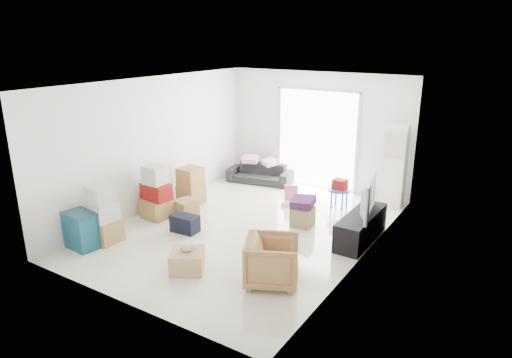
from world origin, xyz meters
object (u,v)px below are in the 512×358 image
at_px(ac_tower, 395,166).
at_px(ottoman, 303,217).
at_px(television, 362,210).
at_px(storage_bins, 82,230).
at_px(sofa, 260,170).
at_px(kids_table, 340,188).
at_px(armchair, 272,259).
at_px(wood_crate, 187,261).
at_px(tv_console, 361,227).

distance_m(ac_tower, ottoman, 2.39).
distance_m(television, storage_bins, 4.82).
height_order(ac_tower, storage_bins, ac_tower).
height_order(sofa, kids_table, kids_table).
xyz_separation_m(ac_tower, armchair, (-0.53, -4.13, -0.49)).
xyz_separation_m(ac_tower, television, (0.05, -2.03, -0.30)).
relative_size(television, armchair, 1.51).
xyz_separation_m(armchair, ottoman, (-0.57, 2.12, -0.20)).
bearing_deg(television, ottoman, 76.46).
relative_size(television, storage_bins, 1.82).
xyz_separation_m(television, wood_crate, (-1.87, -2.48, -0.41)).
xyz_separation_m(television, sofa, (-3.27, 1.88, -0.27)).
distance_m(armchair, kids_table, 3.41).
relative_size(sofa, storage_bins, 2.45).
bearing_deg(ac_tower, kids_table, -140.60).
xyz_separation_m(tv_console, ottoman, (-1.16, 0.02, -0.06)).
relative_size(storage_bins, ottoman, 1.71).
bearing_deg(television, armchair, 152.12).
relative_size(armchair, kids_table, 1.25).
xyz_separation_m(ac_tower, sofa, (-3.22, -0.15, -0.57)).
bearing_deg(kids_table, storage_bins, -125.69).
distance_m(tv_console, television, 0.33).
xyz_separation_m(ac_tower, storage_bins, (-3.85, -4.85, -0.55)).
bearing_deg(kids_table, ac_tower, 39.40).
height_order(sofa, storage_bins, storage_bins).
distance_m(sofa, storage_bins, 4.74).
height_order(ottoman, kids_table, kids_table).
distance_m(kids_table, wood_crate, 3.90).
distance_m(tv_console, storage_bins, 4.81).
bearing_deg(wood_crate, tv_console, 52.98).
distance_m(tv_console, ottoman, 1.16).
distance_m(sofa, wood_crate, 4.58).
bearing_deg(wood_crate, ottoman, 74.07).
relative_size(television, wood_crate, 2.35).
bearing_deg(tv_console, television, 0.00).
relative_size(tv_console, kids_table, 2.43).
distance_m(television, armchair, 2.19).
relative_size(tv_console, armchair, 1.94).
bearing_deg(tv_console, wood_crate, -127.02).
bearing_deg(armchair, kids_table, -20.33).
distance_m(sofa, kids_table, 2.40).
distance_m(tv_console, armchair, 2.18).
bearing_deg(armchair, sofa, 7.63).
height_order(storage_bins, ottoman, storage_bins).
xyz_separation_m(tv_console, television, (0.00, 0.00, 0.33)).
bearing_deg(tv_console, armchair, -105.54).
xyz_separation_m(ac_tower, wood_crate, (-1.82, -4.51, -0.71)).
distance_m(armchair, storage_bins, 3.40).
xyz_separation_m(tv_console, armchair, (-0.58, -2.10, 0.14)).
xyz_separation_m(tv_console, kids_table, (-0.94, 1.30, 0.19)).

